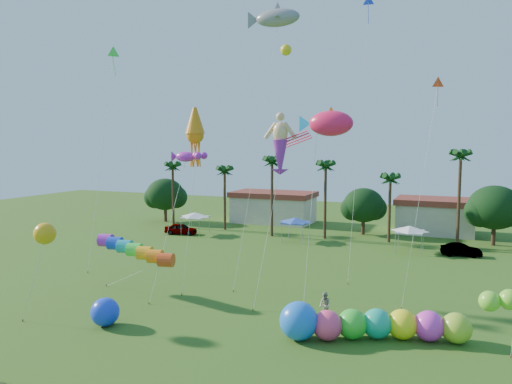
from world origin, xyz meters
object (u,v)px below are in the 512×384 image
at_px(spectator_b, 325,305).
at_px(caterpillar_inflatable, 367,324).
at_px(car_a, 181,229).
at_px(blue_ball, 105,312).
at_px(car_b, 461,250).

bearing_deg(spectator_b, caterpillar_inflatable, -1.39).
bearing_deg(caterpillar_inflatable, car_a, 117.66).
height_order(car_a, blue_ball, blue_ball).
distance_m(car_b, blue_ball, 39.05).
relative_size(car_a, blue_ball, 2.25).
xyz_separation_m(car_a, caterpillar_inflatable, (30.13, -26.81, 0.28)).
bearing_deg(blue_ball, spectator_b, 28.59).
distance_m(car_a, car_b, 35.37).
bearing_deg(car_b, spectator_b, 153.10).
relative_size(car_b, blue_ball, 2.18).
bearing_deg(car_a, caterpillar_inflatable, -142.48).
relative_size(car_a, caterpillar_inflatable, 0.37).
bearing_deg(car_a, car_b, -99.52).
relative_size(car_b, spectator_b, 2.25).
distance_m(caterpillar_inflatable, blue_ball, 17.51).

